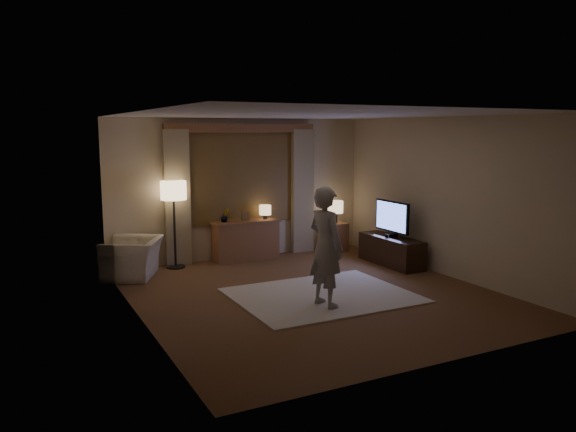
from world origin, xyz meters
TOP-DOWN VIEW (x-y plane):
  - room at (0.00, 0.50)m, footprint 5.04×5.54m
  - rug at (0.07, -0.14)m, footprint 2.50×2.00m
  - sideboard at (-0.02, 2.50)m, footprint 1.20×0.40m
  - picture_frame at (-0.02, 2.50)m, footprint 0.16×0.02m
  - plant at (-0.42, 2.50)m, footprint 0.17×0.13m
  - table_lamp_sideboard at (0.38, 2.50)m, footprint 0.22×0.22m
  - floor_lamp at (-1.35, 2.50)m, footprint 0.44×0.44m
  - armchair at (-2.15, 2.19)m, footprint 1.20×1.25m
  - side_table at (1.89, 2.45)m, footprint 0.40×0.40m
  - table_lamp_side at (1.89, 2.45)m, footprint 0.30×0.30m
  - tv_stand at (2.15, 0.98)m, footprint 0.45×1.40m
  - tv at (2.15, 0.98)m, footprint 0.22×0.90m
  - person at (-0.14, -0.58)m, footprint 0.49×0.65m

SIDE VIEW (x-z plane):
  - rug at x=0.07m, z-range 0.00..0.02m
  - tv_stand at x=2.15m, z-range 0.00..0.50m
  - side_table at x=1.89m, z-range 0.00..0.56m
  - armchair at x=-2.15m, z-range 0.00..0.63m
  - sideboard at x=-0.02m, z-range 0.00..0.70m
  - picture_frame at x=-0.02m, z-range 0.70..0.90m
  - person at x=-0.14m, z-range 0.02..1.65m
  - plant at x=-0.42m, z-range 0.70..1.00m
  - tv at x=2.15m, z-range 0.53..1.18m
  - table_lamp_side at x=1.89m, z-range 0.65..1.09m
  - table_lamp_sideboard at x=0.38m, z-range 0.75..1.05m
  - floor_lamp at x=-1.35m, z-range 0.52..2.04m
  - room at x=0.00m, z-range 0.01..2.65m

